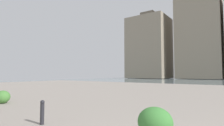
% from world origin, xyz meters
% --- Properties ---
extents(building_slab, '(13.60, 12.08, 35.94)m').
position_xyz_m(building_slab, '(11.47, -63.87, 17.97)').
color(building_slab, gray).
rests_on(building_slab, ground).
extents(building_annex, '(14.54, 12.86, 25.45)m').
position_xyz_m(building_annex, '(28.94, -61.82, 11.69)').
color(building_annex, gray).
rests_on(building_annex, ground).
extents(bollard_near, '(0.13, 0.13, 0.73)m').
position_xyz_m(bollard_near, '(4.70, -0.52, 0.38)').
color(bollard_near, '#232328').
rests_on(bollard_near, ground).
extents(shrub_round, '(0.86, 0.77, 0.73)m').
position_xyz_m(shrub_round, '(1.48, -1.48, 0.36)').
color(shrub_round, '#387533').
rests_on(shrub_round, ground).
extents(shrub_wide, '(0.78, 0.70, 0.66)m').
position_xyz_m(shrub_wide, '(9.91, -1.60, 0.33)').
color(shrub_wide, '#477F38').
rests_on(shrub_wide, ground).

